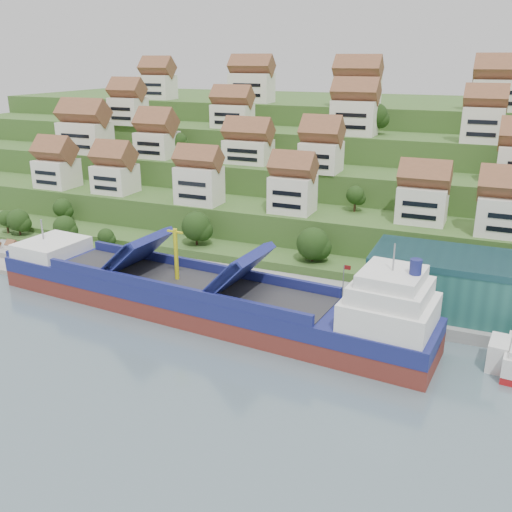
% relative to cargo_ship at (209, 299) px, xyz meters
% --- Properties ---
extents(ground, '(300.00, 300.00, 0.00)m').
position_rel_cargo_ship_xyz_m(ground, '(4.15, -0.57, -3.56)').
color(ground, slate).
rests_on(ground, ground).
extents(quay, '(180.00, 14.00, 2.20)m').
position_rel_cargo_ship_xyz_m(quay, '(24.15, 14.43, -2.46)').
color(quay, gray).
rests_on(quay, ground).
extents(pebble_beach, '(45.00, 20.00, 1.00)m').
position_rel_cargo_ship_xyz_m(pebble_beach, '(-53.85, 11.43, -3.06)').
color(pebble_beach, gray).
rests_on(pebble_beach, ground).
extents(hillside, '(260.00, 128.00, 31.00)m').
position_rel_cargo_ship_xyz_m(hillside, '(4.15, 102.99, 7.10)').
color(hillside, '#2D4C1E').
rests_on(hillside, ground).
extents(hillside_village, '(159.93, 61.62, 28.86)m').
position_rel_cargo_ship_xyz_m(hillside_village, '(6.24, 59.88, 20.85)').
color(hillside_village, white).
rests_on(hillside_village, ground).
extents(hillside_trees, '(138.46, 61.84, 29.54)m').
position_rel_cargo_ship_xyz_m(hillside_trees, '(-4.06, 41.60, 12.01)').
color(hillside_trees, '#203C14').
rests_on(hillside_trees, ground).
extents(flagpole, '(1.28, 0.16, 8.00)m').
position_rel_cargo_ship_xyz_m(flagpole, '(22.26, 9.43, 3.33)').
color(flagpole, gray).
rests_on(flagpole, quay).
extents(beach_huts, '(14.40, 3.70, 2.20)m').
position_rel_cargo_ship_xyz_m(beach_huts, '(-55.85, 10.18, -1.46)').
color(beach_huts, white).
rests_on(beach_huts, pebble_beach).
extents(cargo_ship, '(86.20, 20.46, 19.03)m').
position_rel_cargo_ship_xyz_m(cargo_ship, '(0.00, 0.00, 0.00)').
color(cargo_ship, maroon).
rests_on(cargo_ship, ground).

